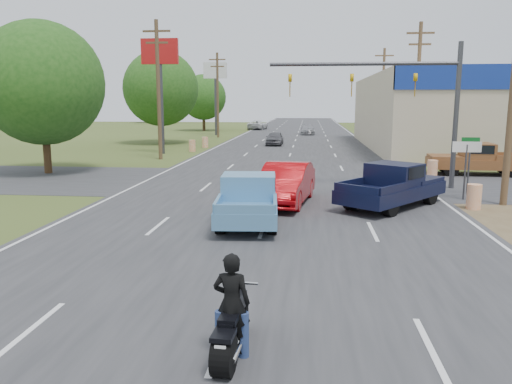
# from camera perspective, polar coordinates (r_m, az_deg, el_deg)

# --- Properties ---
(ground) EXTENTS (200.00, 200.00, 0.00)m
(ground) POSITION_cam_1_polar(r_m,az_deg,el_deg) (9.23, -3.91, -16.65)
(ground) COLOR #414E1F
(ground) RESTS_ON ground
(main_road) EXTENTS (15.00, 180.00, 0.02)m
(main_road) POSITION_cam_1_polar(r_m,az_deg,el_deg) (48.31, 4.27, 5.22)
(main_road) COLOR #2D2D30
(main_road) RESTS_ON ground
(cross_road) EXTENTS (120.00, 10.00, 0.02)m
(cross_road) POSITION_cam_1_polar(r_m,az_deg,el_deg) (26.48, 2.77, 1.14)
(cross_road) COLOR #2D2D30
(cross_road) RESTS_ON ground
(utility_pole_2) EXTENTS (2.00, 0.28, 10.00)m
(utility_pole_2) POSITION_cam_1_polar(r_m,az_deg,el_deg) (39.94, 17.98, 11.35)
(utility_pole_2) COLOR #4C3823
(utility_pole_2) RESTS_ON ground
(utility_pole_3) EXTENTS (2.00, 0.28, 10.00)m
(utility_pole_3) POSITION_cam_1_polar(r_m,az_deg,el_deg) (57.68, 14.29, 11.02)
(utility_pole_3) COLOR #4C3823
(utility_pole_3) RESTS_ON ground
(utility_pole_5) EXTENTS (2.00, 0.28, 10.00)m
(utility_pole_5) POSITION_cam_1_polar(r_m,az_deg,el_deg) (37.75, -11.10, 11.74)
(utility_pole_5) COLOR #4C3823
(utility_pole_5) RESTS_ON ground
(utility_pole_6) EXTENTS (2.00, 0.28, 10.00)m
(utility_pole_6) POSITION_cam_1_polar(r_m,az_deg,el_deg) (61.11, -4.41, 11.23)
(utility_pole_6) COLOR #4C3823
(utility_pole_6) RESTS_ON ground
(tree_0) EXTENTS (7.14, 7.14, 8.84)m
(tree_0) POSITION_cam_1_polar(r_m,az_deg,el_deg) (32.10, -23.27, 11.33)
(tree_0) COLOR #422D19
(tree_0) RESTS_ON ground
(tree_1) EXTENTS (7.56, 7.56, 9.36)m
(tree_1) POSITION_cam_1_polar(r_m,az_deg,el_deg) (52.31, -10.83, 11.55)
(tree_1) COLOR #422D19
(tree_1) RESTS_ON ground
(tree_2) EXTENTS (6.72, 6.72, 8.32)m
(tree_2) POSITION_cam_1_polar(r_m,az_deg,el_deg) (75.75, -6.03, 10.72)
(tree_2) COLOR #422D19
(tree_2) RESTS_ON ground
(tree_5) EXTENTS (7.98, 7.98, 9.88)m
(tree_5) POSITION_cam_1_polar(r_m,az_deg,el_deg) (107.00, 21.85, 10.38)
(tree_5) COLOR #422D19
(tree_5) RESTS_ON ground
(tree_6) EXTENTS (8.82, 8.82, 10.92)m
(tree_6) POSITION_cam_1_polar(r_m,az_deg,el_deg) (107.83, -11.17, 11.23)
(tree_6) COLOR #422D19
(tree_6) RESTS_ON ground
(barrel_0) EXTENTS (0.56, 0.56, 1.00)m
(barrel_0) POSITION_cam_1_polar(r_m,az_deg,el_deg) (21.46, 23.65, -0.51)
(barrel_0) COLOR orange
(barrel_0) RESTS_ON ground
(barrel_1) EXTENTS (0.56, 0.56, 1.00)m
(barrel_1) POSITION_cam_1_polar(r_m,az_deg,el_deg) (29.67, 19.51, 2.50)
(barrel_1) COLOR orange
(barrel_1) RESTS_ON ground
(barrel_2) EXTENTS (0.56, 0.56, 1.00)m
(barrel_2) POSITION_cam_1_polar(r_m,az_deg,el_deg) (43.43, -7.30, 5.26)
(barrel_2) COLOR orange
(barrel_2) RESTS_ON ground
(barrel_3) EXTENTS (0.56, 0.56, 1.00)m
(barrel_3) POSITION_cam_1_polar(r_m,az_deg,el_deg) (47.25, -5.83, 5.68)
(barrel_3) COLOR orange
(barrel_3) RESTS_ON ground
(pole_sign_left_near) EXTENTS (3.00, 0.35, 9.20)m
(pole_sign_left_near) POSITION_cam_1_polar(r_m,az_deg,el_deg) (41.96, -10.90, 14.11)
(pole_sign_left_near) COLOR #3F3F44
(pole_sign_left_near) RESTS_ON ground
(pole_sign_left_far) EXTENTS (3.00, 0.35, 9.20)m
(pole_sign_left_far) POSITION_cam_1_polar(r_m,az_deg,el_deg) (65.28, -4.67, 12.78)
(pole_sign_left_far) COLOR #3F3F44
(pole_sign_left_far) RESTS_ON ground
(lane_sign) EXTENTS (1.20, 0.08, 2.52)m
(lane_sign) POSITION_cam_1_polar(r_m,az_deg,el_deg) (23.22, 22.90, 3.79)
(lane_sign) COLOR #3F3F44
(lane_sign) RESTS_ON ground
(street_name_sign) EXTENTS (0.80, 0.08, 2.61)m
(street_name_sign) POSITION_cam_1_polar(r_m,az_deg,el_deg) (24.86, 23.19, 3.46)
(street_name_sign) COLOR #3F3F44
(street_name_sign) RESTS_ON ground
(signal_mast) EXTENTS (9.12, 0.40, 7.00)m
(signal_mast) POSITION_cam_1_polar(r_m,az_deg,el_deg) (25.49, 16.18, 11.22)
(signal_mast) COLOR #3F3F44
(signal_mast) RESTS_ON ground
(red_convertible) EXTENTS (2.52, 5.31, 1.68)m
(red_convertible) POSITION_cam_1_polar(r_m,az_deg,el_deg) (20.74, 3.38, 0.94)
(red_convertible) COLOR #A9070C
(red_convertible) RESTS_ON ground
(motorcycle) EXTENTS (0.64, 2.09, 1.06)m
(motorcycle) POSITION_cam_1_polar(r_m,az_deg,el_deg) (8.49, -2.84, -15.62)
(motorcycle) COLOR black
(motorcycle) RESTS_ON ground
(rider) EXTENTS (0.64, 0.44, 1.69)m
(rider) POSITION_cam_1_polar(r_m,az_deg,el_deg) (8.38, -2.79, -13.17)
(rider) COLOR black
(rider) RESTS_ON ground
(blue_pickup) EXTENTS (2.34, 5.28, 1.71)m
(blue_pickup) POSITION_cam_1_polar(r_m,az_deg,el_deg) (17.52, -0.83, -0.68)
(blue_pickup) COLOR black
(blue_pickup) RESTS_ON ground
(navy_pickup) EXTENTS (4.94, 5.46, 1.77)m
(navy_pickup) POSITION_cam_1_polar(r_m,az_deg,el_deg) (20.87, 15.49, 0.79)
(navy_pickup) COLOR black
(navy_pickup) RESTS_ON ground
(brown_pickup) EXTENTS (5.70, 2.44, 1.86)m
(brown_pickup) POSITION_cam_1_polar(r_m,az_deg,el_deg) (31.81, 23.83, 3.49)
(brown_pickup) COLOR black
(brown_pickup) RESTS_ON ground
(distant_car_grey) EXTENTS (1.65, 4.01, 1.36)m
(distant_car_grey) POSITION_cam_1_polar(r_m,az_deg,el_deg) (49.65, 2.15, 6.15)
(distant_car_grey) COLOR #59585D
(distant_car_grey) RESTS_ON ground
(distant_car_silver) EXTENTS (1.89, 4.55, 1.32)m
(distant_car_silver) POSITION_cam_1_polar(r_m,az_deg,el_deg) (66.78, 5.93, 7.11)
(distant_car_silver) COLOR #9B9CA0
(distant_car_silver) RESTS_ON ground
(distant_car_white) EXTENTS (3.03, 5.40, 1.42)m
(distant_car_white) POSITION_cam_1_polar(r_m,az_deg,el_deg) (78.76, 0.21, 7.67)
(distant_car_white) COLOR silver
(distant_car_white) RESTS_ON ground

